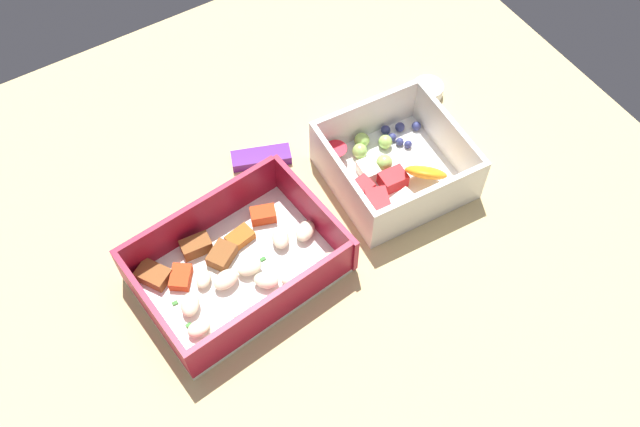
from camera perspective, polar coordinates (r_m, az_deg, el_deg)
table_surface at (r=79.68cm, az=0.96°, el=-0.81°), size 80.00×80.00×2.00cm
pasta_container at (r=74.17cm, az=-6.81°, el=-4.28°), size 21.83×16.28×5.82cm
fruit_bowl at (r=80.72cm, az=5.93°, el=3.71°), size 15.55×15.33×6.38cm
candy_bar at (r=83.41cm, az=-4.81°, el=4.57°), size 7.40×4.75×1.20cm
paper_cup_liner at (r=90.92cm, az=8.75°, el=9.90°), size 3.89×3.89×1.61cm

